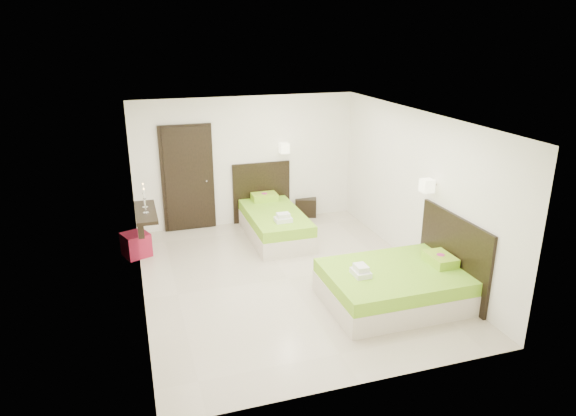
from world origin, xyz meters
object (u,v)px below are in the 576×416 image
object	(u,v)px
bed_double	(398,283)
nightstand	(306,206)
bed_single	(274,221)
ottoman	(136,245)

from	to	relation	value
bed_double	nightstand	size ratio (longest dim) A/B	4.45
bed_single	bed_double	xyz separation A→B (m)	(1.03, -3.01, -0.01)
bed_double	ottoman	distance (m)	4.61
nightstand	bed_double	bearing A→B (deg)	-70.04
nightstand	bed_single	bearing A→B (deg)	-117.05
bed_single	bed_double	world-z (taller)	bed_single
bed_double	bed_single	bearing A→B (deg)	108.87
bed_single	nightstand	distance (m)	1.37
bed_double	ottoman	world-z (taller)	bed_double
bed_single	bed_double	bearing A→B (deg)	-71.13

